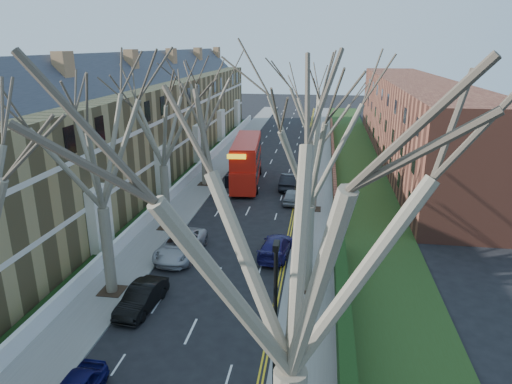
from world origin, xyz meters
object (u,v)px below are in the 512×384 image
at_px(double_decker_bus, 247,162).
at_px(car_right_near, 276,246).
at_px(car_left_mid, 142,298).
at_px(lamp_post, 275,343).

distance_m(double_decker_bus, car_right_near, 17.60).
xyz_separation_m(double_decker_bus, car_left_mid, (-1.78, -24.65, -1.59)).
relative_size(double_decker_bus, car_left_mid, 2.70).
height_order(lamp_post, car_right_near, lamp_post).
distance_m(lamp_post, car_left_mid, 12.25).
height_order(double_decker_bus, car_left_mid, double_decker_bus).
bearing_deg(double_decker_bus, lamp_post, 95.95).
bearing_deg(lamp_post, double_decker_bus, 101.21).
bearing_deg(car_left_mid, double_decker_bus, 91.68).
height_order(lamp_post, double_decker_bus, lamp_post).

